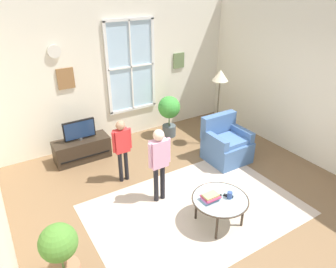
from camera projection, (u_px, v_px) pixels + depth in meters
ground_plane at (205, 211)px, 4.84m from camera, size 5.86×6.62×0.02m
back_wall at (118, 71)px, 6.50m from camera, size 5.26×0.17×2.98m
side_wall_right at (332, 89)px, 5.44m from camera, size 0.12×6.02×2.98m
area_rug at (195, 210)px, 4.85m from camera, size 3.18×2.18×0.01m
tv_stand at (82, 149)px, 6.12m from camera, size 1.06×0.44×0.43m
television at (79, 130)px, 5.92m from camera, size 0.61×0.08×0.40m
armchair at (226, 144)px, 6.06m from camera, size 0.76×0.74×0.87m
coffee_table at (220, 200)px, 4.43m from camera, size 0.81×0.81×0.44m
book_stack at (211, 197)px, 4.37m from camera, size 0.26×0.20×0.10m
cup at (230, 195)px, 4.40m from camera, size 0.07×0.07×0.10m
remote_near_books at (217, 194)px, 4.49m from camera, size 0.10×0.14×0.02m
remote_near_cup at (228, 196)px, 4.46m from camera, size 0.11×0.14×0.02m
person_red_shirt at (122, 144)px, 5.25m from camera, size 0.35×0.16×1.15m
person_pink_shirt at (159, 158)px, 4.73m from camera, size 0.38×0.17×1.26m
potted_plant_by_window at (169, 111)px, 6.86m from camera, size 0.49×0.49×0.94m
potted_plant_corner at (61, 254)px, 3.47m from camera, size 0.43×0.43×0.87m
floor_lamp at (220, 83)px, 6.18m from camera, size 0.32×0.32×1.63m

